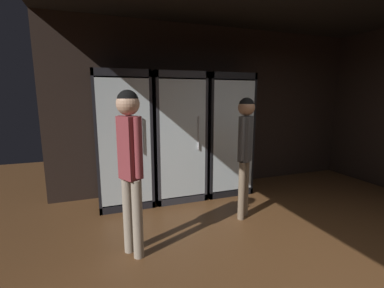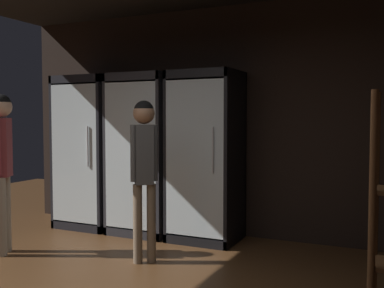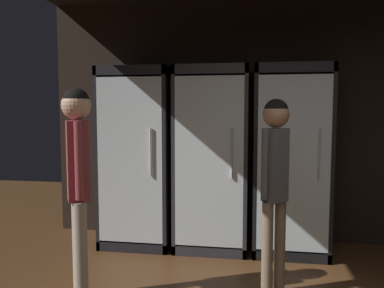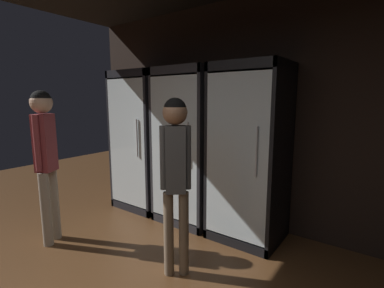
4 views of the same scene
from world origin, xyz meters
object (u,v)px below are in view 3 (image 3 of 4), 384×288
at_px(cooler_far_left, 140,158).
at_px(shopper_far, 78,169).
at_px(shopper_near, 275,170).
at_px(cooler_left, 213,160).
at_px(cooler_center, 290,161).

distance_m(cooler_far_left, shopper_far, 1.46).
bearing_deg(shopper_near, cooler_far_left, 143.24).
relative_size(cooler_left, shopper_near, 1.23).
bearing_deg(cooler_far_left, shopper_far, -92.33).
distance_m(shopper_near, shopper_far, 1.55).
height_order(cooler_left, shopper_near, cooler_left).
relative_size(cooler_left, shopper_far, 1.17).
height_order(cooler_far_left, shopper_far, cooler_far_left).
distance_m(cooler_far_left, cooler_left, 0.84).
xyz_separation_m(cooler_center, shopper_near, (-0.22, -1.08, 0.07)).
xyz_separation_m(cooler_far_left, shopper_far, (-0.06, -1.45, 0.09)).
relative_size(shopper_near, shopper_far, 0.95).
height_order(cooler_left, cooler_center, same).
height_order(cooler_center, shopper_far, cooler_center).
xyz_separation_m(shopper_near, shopper_far, (-1.51, -0.37, 0.02)).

